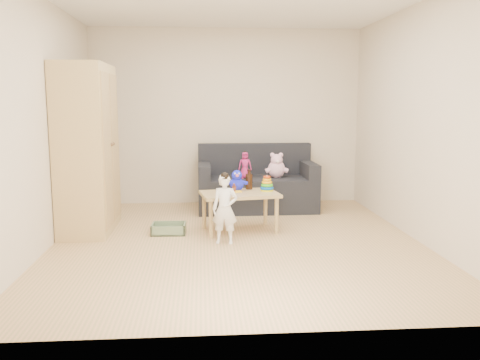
{
  "coord_description": "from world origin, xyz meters",
  "views": [
    {
      "loc": [
        -0.39,
        -5.41,
        1.53
      ],
      "look_at": [
        0.05,
        0.25,
        0.65
      ],
      "focal_mm": 38.0,
      "sensor_mm": 36.0,
      "label": 1
    }
  ],
  "objects": [
    {
      "name": "brown_bottle",
      "position": [
        0.2,
        0.69,
        0.57
      ],
      "size": [
        0.08,
        0.08,
        0.24
      ],
      "color": "black",
      "rests_on": "play_table"
    },
    {
      "name": "storage_bin",
      "position": [
        -0.77,
        0.42,
        0.06
      ],
      "size": [
        0.4,
        0.31,
        0.12
      ],
      "primitive_type": null,
      "rotation": [
        0.0,
        0.0,
        -0.03
      ],
      "color": "#687E5B",
      "rests_on": "ground"
    },
    {
      "name": "wooden_figure",
      "position": [
        -0.0,
        0.46,
        0.52
      ],
      "size": [
        0.06,
        0.05,
        0.11
      ],
      "primitive_type": null,
      "rotation": [
        0.0,
        0.0,
        0.49
      ],
      "color": "brown",
      "rests_on": "play_table"
    },
    {
      "name": "yellow_book",
      "position": [
        -0.05,
        0.55,
        0.48
      ],
      "size": [
        0.28,
        0.28,
        0.02
      ],
      "primitive_type": "cube",
      "rotation": [
        0.0,
        0.0,
        0.27
      ],
      "color": "yellow",
      "rests_on": "play_table"
    },
    {
      "name": "pink_bear",
      "position": [
        0.67,
        1.64,
        0.61
      ],
      "size": [
        0.27,
        0.23,
        0.3
      ],
      "primitive_type": null,
      "rotation": [
        0.0,
        0.0,
        0.03
      ],
      "color": "#FFBBD8",
      "rests_on": "sofa"
    },
    {
      "name": "ring_stacker",
      "position": [
        0.4,
        0.55,
        0.54
      ],
      "size": [
        0.16,
        0.16,
        0.19
      ],
      "color": "#FFF70D",
      "rests_on": "play_table"
    },
    {
      "name": "sofa",
      "position": [
        0.4,
        1.66,
        0.23
      ],
      "size": [
        1.66,
        0.84,
        0.47
      ],
      "primitive_type": "cube",
      "rotation": [
        0.0,
        0.0,
        0.01
      ],
      "color": "black",
      "rests_on": "ground"
    },
    {
      "name": "wardrobe",
      "position": [
        -1.72,
        0.64,
        0.98
      ],
      "size": [
        0.54,
        1.09,
        1.96
      ],
      "primitive_type": "cube",
      "color": "tan",
      "rests_on": "ground"
    },
    {
      "name": "blue_plush",
      "position": [
        0.04,
        0.59,
        0.6
      ],
      "size": [
        0.25,
        0.22,
        0.26
      ],
      "primitive_type": null,
      "rotation": [
        0.0,
        0.0,
        0.3
      ],
      "color": "#1C24FF",
      "rests_on": "play_table"
    },
    {
      "name": "toddler",
      "position": [
        -0.14,
        -0.04,
        0.37
      ],
      "size": [
        0.3,
        0.23,
        0.74
      ],
      "primitive_type": "imported",
      "rotation": [
        0.0,
        0.0,
        -0.18
      ],
      "color": "white",
      "rests_on": "ground"
    },
    {
      "name": "doll",
      "position": [
        0.22,
        1.58,
        0.65
      ],
      "size": [
        0.19,
        0.13,
        0.36
      ],
      "primitive_type": "imported",
      "rotation": [
        0.0,
        0.0,
        -0.02
      ],
      "color": "#C2246D",
      "rests_on": "sofa"
    },
    {
      "name": "room",
      "position": [
        0.0,
        0.0,
        1.3
      ],
      "size": [
        4.5,
        4.5,
        4.5
      ],
      "color": "tan",
      "rests_on": "ground"
    },
    {
      "name": "play_table",
      "position": [
        0.06,
        0.46,
        0.23
      ],
      "size": [
        0.97,
        0.7,
        0.47
      ],
      "primitive_type": "cube",
      "rotation": [
        0.0,
        0.0,
        0.16
      ],
      "color": "tan",
      "rests_on": "ground"
    }
  ]
}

